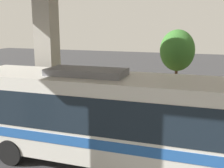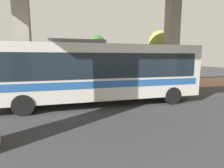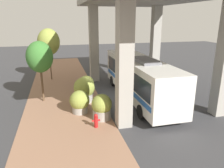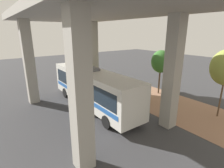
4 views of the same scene
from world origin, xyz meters
name	(u,v)px [view 2 (image 2 of 4)]	position (x,y,z in m)	size (l,w,h in m)	color
ground_plane	(104,92)	(0.00, 0.00, 0.00)	(80.00, 80.00, 0.00)	#38383A
sidewalk_strip	(97,86)	(-3.00, 0.00, 0.01)	(6.00, 40.00, 0.02)	#936B51
bus	(99,70)	(3.17, -1.04, 1.96)	(2.77, 11.63, 3.61)	silver
fire_hydrant	(33,87)	(-1.26, -5.29, 0.46)	(0.51, 0.25, 0.91)	#B21919
planter_front	(92,77)	(-1.39, -0.77, 1.06)	(1.69, 1.69, 2.08)	#9E998E
planter_middle	(67,80)	(-1.99, -2.80, 0.83)	(1.43, 1.43, 1.67)	#9E998E
planter_back	(48,82)	(-0.65, -4.16, 0.86)	(1.38, 1.38, 1.75)	#9E998E
planter_extra	(114,80)	(-0.98, 1.03, 0.83)	(1.41, 1.41, 1.71)	#9E998E
street_tree_near	(159,44)	(-4.10, 6.98, 4.16)	(2.34, 2.34, 5.57)	brown
street_tree_far	(97,48)	(-4.66, 0.30, 3.66)	(2.06, 2.06, 4.91)	brown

